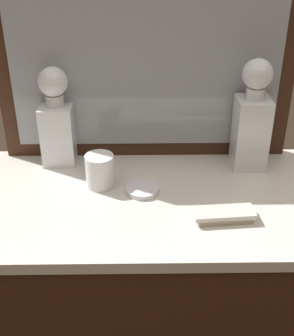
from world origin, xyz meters
name	(u,v)px	position (x,y,z in m)	size (l,w,h in m)	color
dresser	(147,326)	(0.00, 0.00, 0.46)	(1.11, 0.48, 0.91)	#381E11
dresser_mirror	(146,48)	(0.00, 0.22, 1.21)	(0.77, 0.03, 0.60)	#381E11
crystal_decanter_front	(57,126)	(-0.23, 0.18, 1.02)	(0.09, 0.09, 0.27)	white
crystal_decanter_left	(251,125)	(0.27, 0.15, 1.03)	(0.09, 0.09, 0.29)	white
crystal_tumbler_rear	(100,172)	(-0.12, 0.05, 0.95)	(0.07, 0.07, 0.08)	white
silver_brush_far_right	(224,215)	(0.17, -0.10, 0.92)	(0.14, 0.06, 0.02)	#B7A88C
porcelain_dish	(143,190)	(-0.01, 0.02, 0.92)	(0.08, 0.08, 0.01)	silver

